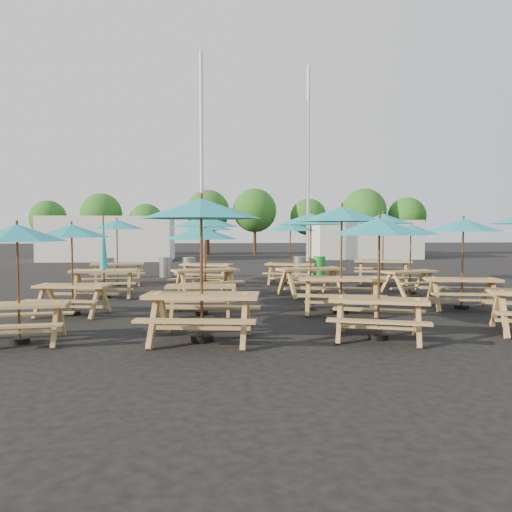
{
  "coord_description": "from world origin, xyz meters",
  "views": [
    {
      "loc": [
        -1.41,
        -14.63,
        1.95
      ],
      "look_at": [
        0.0,
        1.5,
        1.1
      ],
      "focal_mm": 35.0,
      "sensor_mm": 36.0,
      "label": 1
    }
  ],
  "objects": [
    {
      "name": "tree_6",
      "position": [
        10.23,
        22.9,
        3.43
      ],
      "size": [
        3.38,
        3.38,
        5.13
      ],
      "color": "#382314",
      "rests_on": "ground"
    },
    {
      "name": "picnic_unit_11",
      "position": [
        1.36,
        2.96,
        1.92
      ],
      "size": [
        2.31,
        2.31,
        2.24
      ],
      "rotation": [
        0.0,
        0.0,
        -0.29
      ],
      "color": "#A37748",
      "rests_on": "ground"
    },
    {
      "name": "picnic_unit_1",
      "position": [
        -4.59,
        -3.0,
        1.79
      ],
      "size": [
        2.0,
        2.0,
        2.09
      ],
      "rotation": [
        0.0,
        0.0,
        -0.17
      ],
      "color": "#A37748",
      "rests_on": "ground"
    },
    {
      "name": "picnic_unit_5",
      "position": [
        -1.68,
        -3.18,
        1.75
      ],
      "size": [
        1.74,
        1.74,
        2.04
      ],
      "rotation": [
        0.0,
        0.0,
        -0.03
      ],
      "color": "#A37748",
      "rests_on": "ground"
    },
    {
      "name": "picnic_unit_15",
      "position": [
        4.73,
        2.89,
        2.19
      ],
      "size": [
        2.64,
        2.64,
        2.56
      ],
      "rotation": [
        0.0,
        0.0,
        -0.3
      ],
      "color": "#A37748",
      "rests_on": "ground"
    },
    {
      "name": "tree_3",
      "position": [
        -1.75,
        24.72,
        3.41
      ],
      "size": [
        3.36,
        3.36,
        5.09
      ],
      "color": "#382314",
      "rests_on": "ground"
    },
    {
      "name": "tree_7",
      "position": [
        13.63,
        22.92,
        2.99
      ],
      "size": [
        2.95,
        2.95,
        4.48
      ],
      "color": "#382314",
      "rests_on": "ground"
    },
    {
      "name": "waste_bin_1",
      "position": [
        -3.34,
        6.12,
        0.42
      ],
      "size": [
        0.52,
        0.52,
        0.83
      ],
      "primitive_type": "cylinder",
      "color": "gray",
      "rests_on": "ground"
    },
    {
      "name": "picnic_unit_10",
      "position": [
        1.48,
        -0.13,
        2.11
      ],
      "size": [
        2.46,
        2.46,
        2.46
      ],
      "rotation": [
        0.0,
        0.0,
        0.24
      ],
      "color": "#A37748",
      "rests_on": "ground"
    },
    {
      "name": "picnic_unit_13",
      "position": [
        4.73,
        -2.86,
        1.92
      ],
      "size": [
        2.18,
        2.18,
        2.24
      ],
      "rotation": [
        0.0,
        0.0,
        -0.19
      ],
      "color": "#A37748",
      "rests_on": "ground"
    },
    {
      "name": "picnic_unit_2",
      "position": [
        -4.53,
        0.01,
        0.99
      ],
      "size": [
        2.01,
        1.79,
        2.4
      ],
      "rotation": [
        0.0,
        0.0,
        0.08
      ],
      "color": "#A37748",
      "rests_on": "ground"
    },
    {
      "name": "tree_5",
      "position": [
        6.22,
        24.67,
        2.97
      ],
      "size": [
        2.94,
        2.94,
        4.45
      ],
      "color": "#382314",
      "rests_on": "ground"
    },
    {
      "name": "tree_4",
      "position": [
        1.9,
        24.26,
        3.46
      ],
      "size": [
        3.41,
        3.41,
        5.17
      ],
      "color": "#382314",
      "rests_on": "ground"
    },
    {
      "name": "picnic_unit_8",
      "position": [
        1.52,
        -6.06,
        1.87
      ],
      "size": [
        2.29,
        2.29,
        2.18
      ],
      "rotation": [
        0.0,
        0.0,
        -0.33
      ],
      "color": "#A37748",
      "rests_on": "ground"
    },
    {
      "name": "picnic_unit_4",
      "position": [
        -1.6,
        -5.97,
        2.15
      ],
      "size": [
        2.36,
        2.36,
        2.52
      ],
      "rotation": [
        0.0,
        0.0,
        -0.14
      ],
      "color": "#A37748",
      "rests_on": "ground"
    },
    {
      "name": "mast_0",
      "position": [
        -2.0,
        14.0,
        6.0
      ],
      "size": [
        0.2,
        0.2,
        12.0
      ],
      "primitive_type": "cylinder",
      "color": "silver",
      "rests_on": "ground"
    },
    {
      "name": "tree_1",
      "position": [
        -9.74,
        23.9,
        3.15
      ],
      "size": [
        3.11,
        3.11,
        4.72
      ],
      "color": "#382314",
      "rests_on": "ground"
    },
    {
      "name": "picnic_unit_9",
      "position": [
        1.59,
        -3.23,
        2.15
      ],
      "size": [
        2.5,
        2.5,
        2.51
      ],
      "rotation": [
        0.0,
        0.0,
        -0.23
      ],
      "color": "#A37748",
      "rests_on": "ground"
    },
    {
      "name": "waste_bin_2",
      "position": [
        -2.35,
        5.67,
        0.42
      ],
      "size": [
        0.52,
        0.52,
        0.83
      ],
      "primitive_type": "cylinder",
      "color": "gray",
      "rests_on": "ground"
    },
    {
      "name": "tree_2",
      "position": [
        -6.39,
        23.65,
        2.62
      ],
      "size": [
        2.59,
        2.59,
        3.93
      ],
      "color": "#382314",
      "rests_on": "ground"
    },
    {
      "name": "picnic_unit_7",
      "position": [
        -1.62,
        2.87,
        1.95
      ],
      "size": [
        2.38,
        2.38,
        2.27
      ],
      "rotation": [
        0.0,
        0.0,
        -0.33
      ],
      "color": "#A37748",
      "rests_on": "ground"
    },
    {
      "name": "picnic_unit_6",
      "position": [
        -1.62,
        -0.03,
        2.05
      ],
      "size": [
        2.51,
        2.51,
        2.39
      ],
      "rotation": [
        0.0,
        0.0,
        0.33
      ],
      "color": "#A37748",
      "rests_on": "ground"
    },
    {
      "name": "waste_bin_0",
      "position": [
        -5.61,
        5.82,
        0.42
      ],
      "size": [
        0.52,
        0.52,
        0.83
      ],
      "primitive_type": "cylinder",
      "color": "gray",
      "rests_on": "ground"
    },
    {
      "name": "picnic_unit_3",
      "position": [
        -4.76,
        3.25,
        1.99
      ],
      "size": [
        2.23,
        2.23,
        2.32
      ],
      "rotation": [
        0.0,
        0.0,
        0.18
      ],
      "color": "#A37748",
      "rests_on": "ground"
    },
    {
      "name": "picnic_unit_0",
      "position": [
        -4.72,
        -5.83,
        1.77
      ],
      "size": [
        1.9,
        1.9,
        2.06
      ],
      "rotation": [
        0.0,
        0.0,
        0.12
      ],
      "color": "#A37748",
      "rests_on": "ground"
    },
    {
      "name": "ground",
      "position": [
        0.0,
        0.0,
        0.0
      ],
      "size": [
        120.0,
        120.0,
        0.0
      ],
      "primitive_type": "plane",
      "color": "black",
      "rests_on": "ground"
    },
    {
      "name": "waste_bin_4",
      "position": [
        3.08,
        6.07,
        0.42
      ],
      "size": [
        0.52,
        0.52,
        0.83
      ],
      "primitive_type": "cylinder",
      "color": "#198E2B",
      "rests_on": "ground"
    },
    {
      "name": "waste_bin_3",
      "position": [
        2.23,
        5.91,
        0.42
      ],
      "size": [
        0.52,
        0.52,
        0.83
      ],
      "primitive_type": "cylinder",
      "color": "gray",
      "rests_on": "ground"
    },
    {
      "name": "mast_1",
      "position": [
        4.5,
        16.0,
        6.0
      ],
      "size": [
        0.2,
        0.2,
        12.0
      ],
      "primitive_type": "cylinder",
      "color": "silver",
      "rests_on": "ground"
    },
    {
      "name": "event_tent_1",
      "position": [
        9.0,
        19.0,
        1.3
      ],
      "size": [
        7.0,
        4.0,
        2.6
      ],
      "primitive_type": "cube",
      "color": "silver",
      "rests_on": "ground"
    },
    {
      "name": "event_tent_0",
      "position": [
        -8.0,
        18.0,
        1.4
      ],
      "size": [
        8.0,
        4.0,
        2.8
      ],
      "primitive_type": "cube",
      "color": "silver",
      "rests_on": "ground"
    },
    {
      "name": "picnic_unit_14",
      "position": [
        4.54,
        -0.07,
        1.82
      ],
      "size": [
        2.23,
        2.23,
        2.13
      ],
      "rotation": [
        0.0,
        0.0,
        0.32
      ],
      "color": "#A37748",
      "rests_on": "ground"
    },
    {
      "name": "tree_0",
      "position": [
        -14.07,
        25.25,
        2.83
      ],
      "size": [
        2.8,
        2.8,
        4.24
      ],
      "color": "#382314",
      "rests_on": "ground"
    }
  ]
}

